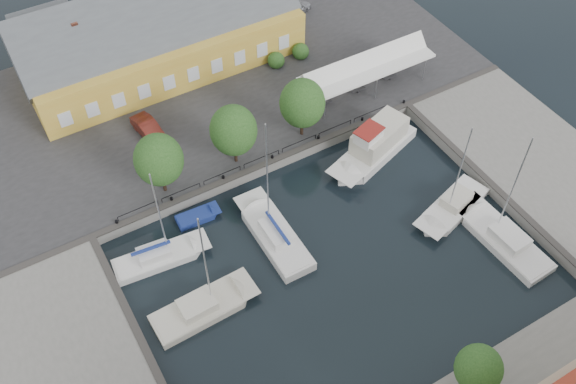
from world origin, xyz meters
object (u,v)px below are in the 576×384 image
object	(u,v)px
car_red	(149,130)
center_sailboat	(275,236)
trawler	(375,147)
west_boat_b	(202,309)
west_boat_a	(160,258)
tent_canopy	(367,67)
car_silver	(297,9)
warehouse	(155,39)
launch_nw	(198,217)
east_boat_c	(503,240)
east_boat_b	(452,208)

from	to	relation	value
car_red	center_sailboat	world-z (taller)	center_sailboat
trawler	west_boat_b	xyz separation A→B (m)	(-21.20, -7.12, -0.76)
car_red	center_sailboat	bearing A→B (deg)	-81.42
west_boat_a	trawler	bearing A→B (deg)	2.65
trawler	tent_canopy	bearing A→B (deg)	61.82
west_boat_b	car_silver	bearing A→B (deg)	48.53
car_silver	west_boat_a	world-z (taller)	west_boat_a
warehouse	car_silver	world-z (taller)	warehouse
car_silver	car_red	size ratio (longest dim) A/B	0.85
west_boat_a	west_boat_b	size ratio (longest dim) A/B	0.93
launch_nw	east_boat_c	bearing A→B (deg)	-35.92
warehouse	launch_nw	distance (m)	20.96
tent_canopy	east_boat_c	world-z (taller)	east_boat_c
tent_canopy	car_silver	xyz separation A→B (m)	(0.71, 14.74, -2.00)
warehouse	west_boat_a	world-z (taller)	warehouse
warehouse	trawler	distance (m)	24.98
car_red	west_boat_a	bearing A→B (deg)	-117.26
tent_canopy	west_boat_b	bearing A→B (deg)	-149.97
west_boat_b	east_boat_b	bearing A→B (deg)	-4.53
center_sailboat	west_boat_a	distance (m)	9.67
east_boat_c	launch_nw	bearing A→B (deg)	144.08
car_red	east_boat_b	distance (m)	28.69
tent_canopy	west_boat_a	world-z (taller)	west_boat_a
trawler	east_boat_b	distance (m)	9.22
east_boat_b	east_boat_c	xyz separation A→B (m)	(1.41, -4.89, -0.00)
center_sailboat	west_boat_a	size ratio (longest dim) A/B	1.21
car_silver	center_sailboat	world-z (taller)	center_sailboat
car_red	launch_nw	distance (m)	10.70
launch_nw	warehouse	bearing A→B (deg)	75.79
center_sailboat	east_boat_b	world-z (taller)	center_sailboat
east_boat_c	west_boat_b	world-z (taller)	east_boat_c
tent_canopy	trawler	size ratio (longest dim) A/B	1.31
tent_canopy	trawler	distance (m)	8.85
east_boat_c	launch_nw	world-z (taller)	east_boat_c
center_sailboat	west_boat_a	world-z (taller)	center_sailboat
tent_canopy	launch_nw	distance (m)	22.74
west_boat_a	launch_nw	world-z (taller)	west_boat_a
trawler	west_boat_a	bearing A→B (deg)	-177.35
center_sailboat	west_boat_a	bearing A→B (deg)	162.88
trawler	east_boat_b	bearing A→B (deg)	-77.26
east_boat_c	west_boat_a	size ratio (longest dim) A/B	1.12
west_boat_b	car_red	bearing A→B (deg)	79.12
warehouse	car_silver	size ratio (longest dim) A/B	7.13
warehouse	east_boat_b	distance (m)	33.87
east_boat_b	west_boat_a	size ratio (longest dim) A/B	1.03
west_boat_a	car_red	bearing A→B (deg)	70.25
car_silver	west_boat_a	bearing A→B (deg)	107.94
east_boat_c	tent_canopy	bearing A→B (deg)	88.51
warehouse	center_sailboat	world-z (taller)	center_sailboat
car_silver	east_boat_b	distance (m)	31.28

